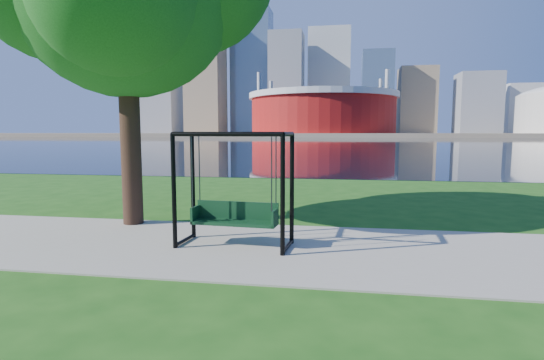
# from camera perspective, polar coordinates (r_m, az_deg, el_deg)

# --- Properties ---
(ground) EXTENTS (900.00, 900.00, 0.00)m
(ground) POSITION_cam_1_polar(r_m,az_deg,el_deg) (8.74, -0.40, -8.34)
(ground) COLOR #1E5114
(ground) RESTS_ON ground
(path) EXTENTS (120.00, 4.00, 0.03)m
(path) POSITION_cam_1_polar(r_m,az_deg,el_deg) (8.26, -1.00, -9.10)
(path) COLOR #9E937F
(path) RESTS_ON ground
(river) EXTENTS (900.00, 180.00, 0.02)m
(river) POSITION_cam_1_polar(r_m,az_deg,el_deg) (110.36, 8.75, 5.14)
(river) COLOR black
(river) RESTS_ON ground
(far_bank) EXTENTS (900.00, 228.00, 2.00)m
(far_bank) POSITION_cam_1_polar(r_m,az_deg,el_deg) (314.33, 9.25, 6.06)
(far_bank) COLOR #937F60
(far_bank) RESTS_ON ground
(stadium) EXTENTS (83.00, 83.00, 32.00)m
(stadium) POSITION_cam_1_polar(r_m,az_deg,el_deg) (243.89, 6.85, 9.14)
(stadium) COLOR maroon
(stadium) RESTS_ON far_bank
(skyline) EXTENTS (392.00, 66.00, 96.50)m
(skyline) POSITION_cam_1_polar(r_m,az_deg,el_deg) (329.50, 8.62, 12.16)
(skyline) COLOR gray
(skyline) RESTS_ON far_bank
(swing) EXTENTS (2.25, 1.10, 2.24)m
(swing) POSITION_cam_1_polar(r_m,az_deg,el_deg) (8.22, -5.06, -1.61)
(swing) COLOR black
(swing) RESTS_ON ground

